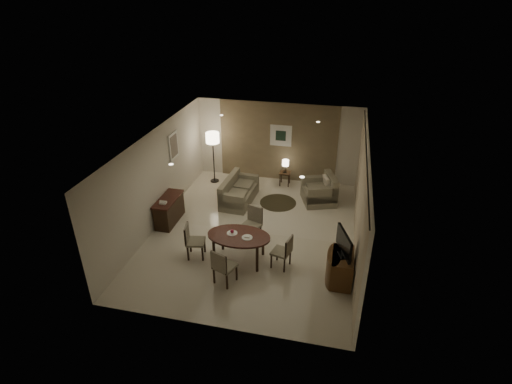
% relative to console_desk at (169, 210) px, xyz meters
% --- Properties ---
extents(room_shell, '(5.50, 7.00, 2.70)m').
position_rel_console_desk_xyz_m(room_shell, '(2.49, 0.40, 0.98)').
color(room_shell, beige).
rests_on(room_shell, ground).
extents(taupe_accent, '(3.96, 0.03, 2.70)m').
position_rel_console_desk_xyz_m(taupe_accent, '(2.49, 3.48, 0.98)').
color(taupe_accent, '#7D6C4D').
rests_on(taupe_accent, wall_back).
extents(curtain_wall, '(0.08, 6.70, 2.58)m').
position_rel_console_desk_xyz_m(curtain_wall, '(5.17, 0.00, 0.95)').
color(curtain_wall, beige).
rests_on(curtain_wall, wall_right).
extents(curtain_rod, '(0.03, 6.80, 0.03)m').
position_rel_console_desk_xyz_m(curtain_rod, '(5.17, 0.00, 2.27)').
color(curtain_rod, black).
rests_on(curtain_rod, wall_right).
extents(art_back_frame, '(0.72, 0.03, 0.72)m').
position_rel_console_desk_xyz_m(art_back_frame, '(2.59, 3.46, 1.23)').
color(art_back_frame, silver).
rests_on(art_back_frame, wall_back).
extents(art_back_canvas, '(0.34, 0.01, 0.34)m').
position_rel_console_desk_xyz_m(art_back_canvas, '(2.59, 3.44, 1.23)').
color(art_back_canvas, black).
rests_on(art_back_canvas, wall_back).
extents(art_left_frame, '(0.03, 0.60, 0.80)m').
position_rel_console_desk_xyz_m(art_left_frame, '(-0.23, 1.20, 1.48)').
color(art_left_frame, silver).
rests_on(art_left_frame, wall_left).
extents(art_left_canvas, '(0.01, 0.46, 0.64)m').
position_rel_console_desk_xyz_m(art_left_canvas, '(-0.21, 1.20, 1.48)').
color(art_left_canvas, gray).
rests_on(art_left_canvas, wall_left).
extents(downlight_nl, '(0.10, 0.10, 0.01)m').
position_rel_console_desk_xyz_m(downlight_nl, '(1.09, -1.80, 2.31)').
color(downlight_nl, white).
rests_on(downlight_nl, ceiling).
extents(downlight_nr, '(0.10, 0.10, 0.01)m').
position_rel_console_desk_xyz_m(downlight_nr, '(3.89, -1.80, 2.31)').
color(downlight_nr, white).
rests_on(downlight_nr, ceiling).
extents(downlight_fl, '(0.10, 0.10, 0.01)m').
position_rel_console_desk_xyz_m(downlight_fl, '(1.09, 1.80, 2.31)').
color(downlight_fl, white).
rests_on(downlight_fl, ceiling).
extents(downlight_fr, '(0.10, 0.10, 0.01)m').
position_rel_console_desk_xyz_m(downlight_fr, '(3.89, 1.80, 2.31)').
color(downlight_fr, white).
rests_on(downlight_fr, ceiling).
extents(console_desk, '(0.48, 1.20, 0.75)m').
position_rel_console_desk_xyz_m(console_desk, '(0.00, 0.00, 0.00)').
color(console_desk, '#4A2017').
rests_on(console_desk, floor).
extents(telephone, '(0.20, 0.14, 0.09)m').
position_rel_console_desk_xyz_m(telephone, '(0.00, -0.30, 0.43)').
color(telephone, white).
rests_on(telephone, console_desk).
extents(tv_cabinet, '(0.48, 0.90, 0.70)m').
position_rel_console_desk_xyz_m(tv_cabinet, '(4.89, -1.50, -0.03)').
color(tv_cabinet, brown).
rests_on(tv_cabinet, floor).
extents(flat_tv, '(0.36, 0.85, 0.60)m').
position_rel_console_desk_xyz_m(flat_tv, '(4.87, -1.50, 0.65)').
color(flat_tv, black).
rests_on(flat_tv, tv_cabinet).
extents(dining_table, '(1.54, 0.96, 0.72)m').
position_rel_console_desk_xyz_m(dining_table, '(2.40, -1.29, -0.01)').
color(dining_table, '#4A2017').
rests_on(dining_table, floor).
extents(chair_near, '(0.57, 0.57, 0.91)m').
position_rel_console_desk_xyz_m(chair_near, '(2.31, -2.14, 0.08)').
color(chair_near, gray).
rests_on(chair_near, floor).
extents(chair_far, '(0.59, 0.59, 0.96)m').
position_rel_console_desk_xyz_m(chair_far, '(2.49, -0.43, 0.10)').
color(chair_far, gray).
rests_on(chair_far, floor).
extents(chair_left, '(0.51, 0.51, 0.90)m').
position_rel_console_desk_xyz_m(chair_left, '(1.32, -1.38, 0.07)').
color(chair_left, gray).
rests_on(chair_left, floor).
extents(chair_right, '(0.51, 0.51, 0.86)m').
position_rel_console_desk_xyz_m(chair_right, '(3.45, -1.30, 0.05)').
color(chair_right, gray).
rests_on(chair_right, floor).
extents(plate_a, '(0.26, 0.26, 0.02)m').
position_rel_console_desk_xyz_m(plate_a, '(2.22, -1.24, 0.36)').
color(plate_a, white).
rests_on(plate_a, dining_table).
extents(plate_b, '(0.26, 0.26, 0.02)m').
position_rel_console_desk_xyz_m(plate_b, '(2.62, -1.34, 0.36)').
color(plate_b, white).
rests_on(plate_b, dining_table).
extents(fruit_apple, '(0.09, 0.09, 0.09)m').
position_rel_console_desk_xyz_m(fruit_apple, '(2.22, -1.24, 0.41)').
color(fruit_apple, maroon).
rests_on(fruit_apple, plate_a).
extents(napkin, '(0.12, 0.08, 0.03)m').
position_rel_console_desk_xyz_m(napkin, '(2.62, -1.34, 0.38)').
color(napkin, white).
rests_on(napkin, plate_b).
extents(round_rug, '(1.13, 1.13, 0.01)m').
position_rel_console_desk_xyz_m(round_rug, '(2.84, 1.77, -0.37)').
color(round_rug, '#3A3321').
rests_on(round_rug, floor).
extents(sofa, '(1.69, 0.92, 0.77)m').
position_rel_console_desk_xyz_m(sofa, '(1.63, 1.61, 0.01)').
color(sofa, gray).
rests_on(sofa, floor).
extents(armchair, '(1.22, 1.25, 0.89)m').
position_rel_console_desk_xyz_m(armchair, '(4.05, 2.13, 0.07)').
color(armchair, gray).
rests_on(armchair, floor).
extents(side_table, '(0.36, 0.36, 0.45)m').
position_rel_console_desk_xyz_m(side_table, '(2.84, 3.07, -0.15)').
color(side_table, black).
rests_on(side_table, floor).
extents(table_lamp, '(0.22, 0.22, 0.50)m').
position_rel_console_desk_xyz_m(table_lamp, '(2.84, 3.07, 0.33)').
color(table_lamp, '#FFEAC1').
rests_on(table_lamp, side_table).
extents(floor_lamp, '(0.45, 0.45, 1.76)m').
position_rel_console_desk_xyz_m(floor_lamp, '(0.43, 2.79, 0.50)').
color(floor_lamp, '#FFE5B7').
rests_on(floor_lamp, floor).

